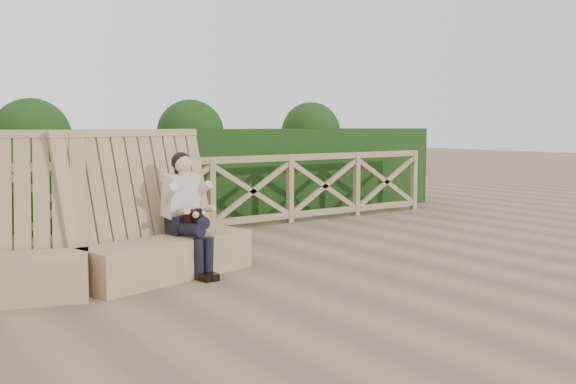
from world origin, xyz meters
TOP-DOWN VIEW (x-y plane):
  - ground at (0.00, 0.00)m, footprint 60.00×60.00m
  - bench at (-1.96, 1.32)m, footprint 3.73×1.34m
  - woman at (-0.81, 1.28)m, footprint 0.39×0.80m
  - guardrail at (0.00, 3.50)m, footprint 10.10×0.09m
  - hedge at (0.00, 4.70)m, footprint 12.00×1.20m

SIDE VIEW (x-z plane):
  - ground at x=0.00m, z-range 0.00..0.00m
  - bench at x=-1.96m, z-range -0.39..1.16m
  - guardrail at x=0.00m, z-range 0.00..1.10m
  - woman at x=-0.81m, z-range 0.05..1.34m
  - hedge at x=0.00m, z-range 0.00..1.50m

